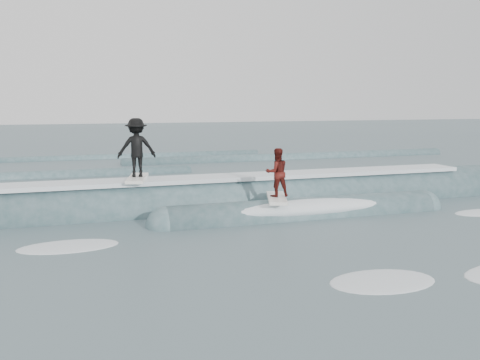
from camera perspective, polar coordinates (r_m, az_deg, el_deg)
name	(u,v)px	position (r m, az deg, el deg)	size (l,w,h in m)	color
ground	(276,235)	(14.85, 3.91, -5.88)	(160.00, 160.00, 0.00)	#40555E
breaking_wave	(244,208)	(18.37, 0.39, -2.96)	(23.46, 3.83, 2.11)	#36575B
surfer_black	(137,149)	(17.65, -10.97, 3.22)	(1.26, 2.07, 2.00)	white
surfer_red	(277,176)	(16.66, 3.96, 0.41)	(1.17, 2.07, 1.61)	white
whitewater	(383,257)	(13.23, 15.05, -7.93)	(15.18, 7.24, 0.10)	white
far_swells	(154,165)	(31.57, -9.13, 1.61)	(40.88, 8.65, 0.80)	#36575B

